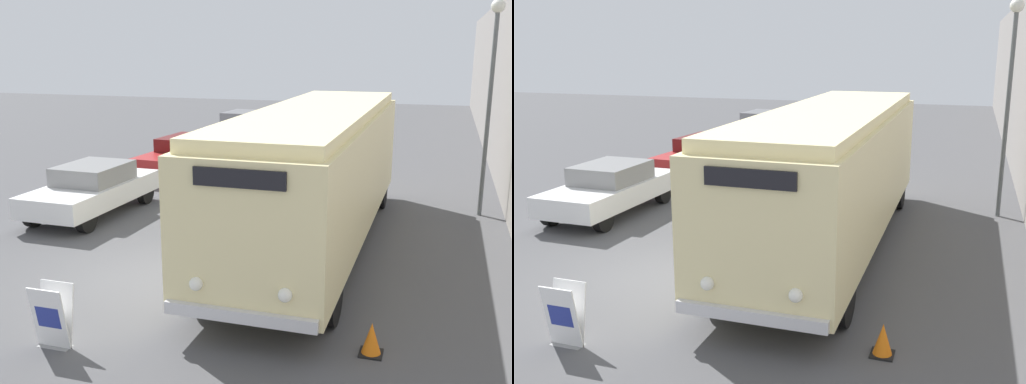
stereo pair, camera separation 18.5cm
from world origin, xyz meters
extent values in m
plane|color=#4C4C4F|center=(0.00, 0.00, 0.00)|extent=(80.00, 80.00, 0.00)
cylinder|color=black|center=(1.80, -0.90, 0.52)|extent=(0.28, 1.04, 1.04)
cylinder|color=black|center=(4.07, -0.90, 0.52)|extent=(0.28, 1.04, 1.04)
cylinder|color=black|center=(1.80, 7.06, 0.52)|extent=(0.28, 1.04, 1.04)
cylinder|color=black|center=(4.07, 7.06, 0.52)|extent=(0.28, 1.04, 1.04)
cube|color=beige|center=(2.93, 3.08, 1.78)|extent=(2.59, 10.76, 2.51)
cube|color=#F8E8A7|center=(2.93, 3.08, 3.15)|extent=(2.38, 10.33, 0.24)
cube|color=silver|center=(2.93, -2.36, 0.64)|extent=(2.46, 0.12, 0.20)
sphere|color=white|center=(2.22, -2.33, 1.07)|extent=(0.22, 0.22, 0.22)
sphere|color=white|center=(3.64, -2.33, 1.07)|extent=(0.22, 0.22, 0.22)
cube|color=black|center=(2.93, -2.32, 2.78)|extent=(1.42, 0.06, 0.28)
cube|color=gray|center=(0.06, -2.99, 0.00)|extent=(0.54, 0.22, 0.01)
cube|color=white|center=(0.06, -3.08, 0.52)|extent=(0.60, 0.21, 1.04)
cube|color=white|center=(0.06, -2.90, 0.52)|extent=(0.60, 0.21, 1.04)
cube|color=navy|center=(0.06, -3.10, 0.54)|extent=(0.42, 0.07, 0.36)
cylinder|color=#595E60|center=(6.81, 7.08, 2.77)|extent=(0.12, 0.12, 5.53)
sphere|color=silver|center=(6.81, 7.08, 5.64)|extent=(0.36, 0.36, 0.36)
cylinder|color=black|center=(-4.43, 2.37, 0.35)|extent=(0.22, 0.71, 0.71)
cylinder|color=black|center=(-2.81, 2.33, 0.35)|extent=(0.22, 0.71, 0.71)
cylinder|color=black|center=(-4.37, 5.42, 0.35)|extent=(0.22, 0.71, 0.71)
cylinder|color=black|center=(-2.74, 5.39, 0.35)|extent=(0.22, 0.71, 0.71)
cube|color=silver|center=(-3.59, 3.88, 0.63)|extent=(1.98, 4.49, 0.56)
cube|color=gray|center=(-3.58, 3.99, 1.17)|extent=(1.64, 2.04, 0.51)
cylinder|color=black|center=(-4.21, 8.05, 0.34)|extent=(0.22, 0.68, 0.68)
cylinder|color=black|center=(-2.74, 7.95, 0.34)|extent=(0.22, 0.68, 0.68)
cylinder|color=black|center=(-3.97, 11.36, 0.34)|extent=(0.22, 0.68, 0.68)
cylinder|color=black|center=(-2.51, 11.26, 0.34)|extent=(0.22, 0.68, 0.68)
cube|color=#A52323|center=(-3.36, 9.65, 0.63)|extent=(2.06, 4.83, 0.58)
cube|color=#5B1313|center=(-3.35, 9.77, 1.16)|extent=(1.62, 2.22, 0.47)
cylinder|color=black|center=(-4.67, 15.82, 0.33)|extent=(0.22, 0.66, 0.66)
cylinder|color=black|center=(-3.06, 15.73, 0.33)|extent=(0.22, 0.66, 0.66)
cylinder|color=black|center=(-4.48, 19.19, 0.33)|extent=(0.22, 0.66, 0.66)
cylinder|color=black|center=(-2.87, 19.09, 0.33)|extent=(0.22, 0.66, 0.66)
cube|color=#B7B7BC|center=(-3.77, 17.46, 0.67)|extent=(2.14, 4.87, 0.67)
cube|color=slate|center=(-3.76, 17.58, 1.25)|extent=(1.71, 2.23, 0.49)
cube|color=black|center=(4.87, -1.73, 0.01)|extent=(0.36, 0.36, 0.03)
cone|color=orange|center=(4.87, -1.73, 0.28)|extent=(0.30, 0.30, 0.49)
camera|label=1|loc=(5.71, -10.27, 4.65)|focal=42.00mm
camera|label=2|loc=(5.88, -10.21, 4.65)|focal=42.00mm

